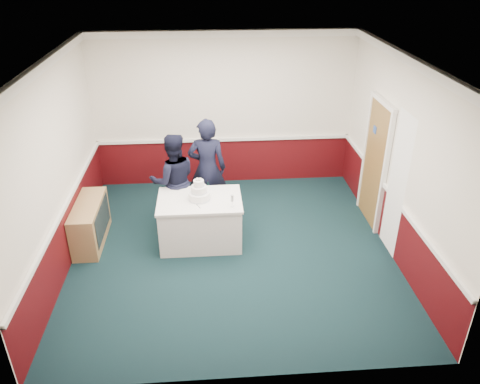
{
  "coord_description": "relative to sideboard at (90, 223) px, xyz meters",
  "views": [
    {
      "loc": [
        -0.35,
        -6.18,
        4.34
      ],
      "look_at": [
        0.11,
        -0.1,
        1.1
      ],
      "focal_mm": 35.0,
      "sensor_mm": 36.0,
      "label": 1
    }
  ],
  "objects": [
    {
      "name": "person_man",
      "position": [
        1.35,
        0.49,
        0.48
      ],
      "size": [
        0.9,
        0.76,
        1.65
      ],
      "primitive_type": "imported",
      "rotation": [
        0.0,
        0.0,
        3.32
      ],
      "color": "black",
      "rests_on": "ground"
    },
    {
      "name": "champagne_flute",
      "position": [
        2.28,
        -0.41,
        0.58
      ],
      "size": [
        0.05,
        0.05,
        0.21
      ],
      "color": "silver",
      "rests_on": "cake_table"
    },
    {
      "name": "wedding_cake",
      "position": [
        1.78,
        -0.13,
        0.55
      ],
      "size": [
        0.35,
        0.35,
        0.36
      ],
      "color": "white",
      "rests_on": "cake_table"
    },
    {
      "name": "ground",
      "position": [
        2.28,
        -0.42,
        -0.35
      ],
      "size": [
        5.0,
        5.0,
        0.0
      ],
      "primitive_type": "plane",
      "color": "black",
      "rests_on": "ground"
    },
    {
      "name": "room_shell",
      "position": [
        2.36,
        0.19,
        1.62
      ],
      "size": [
        5.0,
        5.0,
        3.0
      ],
      "color": "silver",
      "rests_on": "ground"
    },
    {
      "name": "cake_knife",
      "position": [
        1.75,
        -0.33,
        0.44
      ],
      "size": [
        0.11,
        0.21,
        0.0
      ],
      "primitive_type": "cube",
      "rotation": [
        0.0,
        0.0,
        0.43
      ],
      "color": "silver",
      "rests_on": "cake_table"
    },
    {
      "name": "person_woman",
      "position": [
        1.92,
        0.75,
        0.55
      ],
      "size": [
        0.68,
        0.46,
        1.81
      ],
      "primitive_type": "imported",
      "rotation": [
        0.0,
        0.0,
        3.09
      ],
      "color": "black",
      "rests_on": "ground"
    },
    {
      "name": "cake_table",
      "position": [
        1.78,
        -0.13,
        0.05
      ],
      "size": [
        1.32,
        0.92,
        0.79
      ],
      "color": "white",
      "rests_on": "ground"
    },
    {
      "name": "sideboard",
      "position": [
        0.0,
        0.0,
        0.0
      ],
      "size": [
        0.41,
        1.2,
        0.7
      ],
      "color": "tan",
      "rests_on": "ground"
    }
  ]
}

